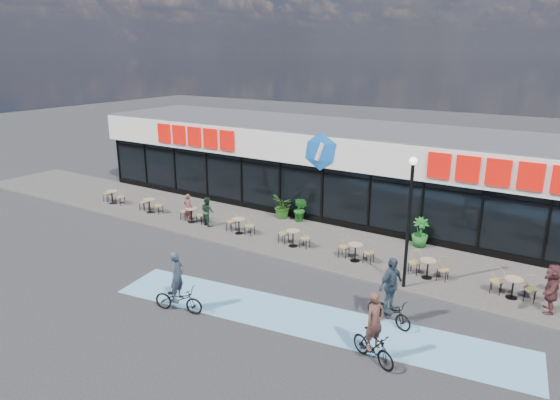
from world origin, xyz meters
name	(u,v)px	position (x,y,z in m)	size (l,w,h in m)	color
ground	(238,274)	(0.00, 0.00, 0.00)	(120.00, 120.00, 0.00)	#28282B
sidewalk	(296,238)	(0.00, 4.50, 0.05)	(44.00, 5.00, 0.10)	#59544F
bike_lane	(307,319)	(4.00, -1.50, 0.01)	(14.00, 2.20, 0.01)	#69A3C7
building	(348,168)	(0.00, 9.93, 2.34)	(30.60, 6.57, 4.75)	black
lamp_post	(409,211)	(5.91, 2.30, 3.01)	(0.28, 0.28, 4.86)	black
bistro_set_0	(113,195)	(-11.55, 3.59, 0.56)	(1.54, 0.62, 0.90)	tan
bistro_set_1	(151,204)	(-8.55, 3.59, 0.56)	(1.54, 0.62, 0.90)	tan
bistro_set_2	(193,213)	(-5.56, 3.59, 0.56)	(1.54, 0.62, 0.90)	tan
bistro_set_3	(240,224)	(-2.57, 3.59, 0.56)	(1.54, 0.62, 0.90)	tan
bistro_set_4	(294,236)	(0.43, 3.59, 0.56)	(1.54, 0.62, 0.90)	tan
bistro_set_5	(356,250)	(3.42, 3.59, 0.56)	(1.54, 0.62, 0.90)	tan
bistro_set_6	(428,266)	(6.41, 3.59, 0.56)	(1.54, 0.62, 0.90)	tan
bistro_set_7	(513,285)	(9.40, 3.59, 0.56)	(1.54, 0.62, 0.90)	tan
potted_plant_left	(300,209)	(-0.98, 6.54, 0.75)	(0.71, 0.57, 1.30)	#1B5D1A
potted_plant_mid	(283,206)	(-2.01, 6.49, 0.75)	(1.16, 1.01, 1.29)	#255418
potted_plant_right	(420,232)	(5.16, 6.51, 0.75)	(0.73, 0.73, 1.31)	#195A1F
patron_left	(188,208)	(-5.78, 3.54, 0.82)	(0.53, 0.34, 1.44)	brown
patron_right	(207,211)	(-4.57, 3.58, 0.83)	(0.71, 0.55, 1.46)	#1A3022
pedestrian_a	(552,288)	(10.59, 3.13, 0.95)	(1.57, 0.50, 1.69)	#532A2C
cyclist_a	(374,337)	(6.69, -2.53, 0.79)	(1.65, 1.06, 2.14)	black
cyclist_b	(390,298)	(6.33, -0.34, 0.92)	(1.77, 1.17, 2.30)	black
cyclist_c	(178,292)	(0.10, -3.38, 0.72)	(1.85, 1.02, 2.15)	black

